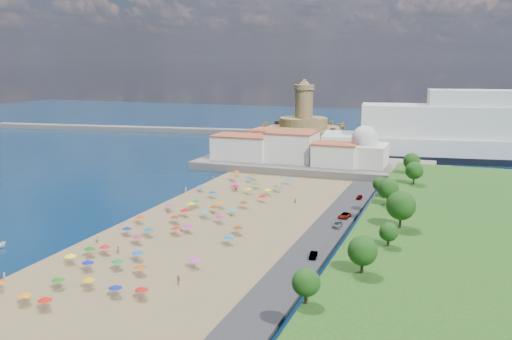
% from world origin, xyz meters
% --- Properties ---
extents(ground, '(700.00, 700.00, 0.00)m').
position_xyz_m(ground, '(0.00, 0.00, 0.00)').
color(ground, '#071938').
rests_on(ground, ground).
extents(terrace, '(90.00, 36.00, 3.00)m').
position_xyz_m(terrace, '(10.00, 73.00, 1.50)').
color(terrace, '#59544C').
rests_on(terrace, ground).
extents(jetty, '(18.00, 70.00, 2.40)m').
position_xyz_m(jetty, '(-12.00, 108.00, 1.20)').
color(jetty, '#59544C').
rests_on(jetty, ground).
extents(breakwater, '(199.03, 34.77, 2.60)m').
position_xyz_m(breakwater, '(-110.00, 153.00, 1.30)').
color(breakwater, '#59544C').
rests_on(breakwater, ground).
extents(waterfront_buildings, '(57.00, 29.00, 11.00)m').
position_xyz_m(waterfront_buildings, '(-3.05, 73.64, 7.88)').
color(waterfront_buildings, silver).
rests_on(waterfront_buildings, terrace).
extents(domed_building, '(16.00, 16.00, 15.00)m').
position_xyz_m(domed_building, '(30.00, 71.00, 8.97)').
color(domed_building, silver).
rests_on(domed_building, terrace).
extents(fortress, '(40.00, 40.00, 32.40)m').
position_xyz_m(fortress, '(-12.00, 138.00, 6.68)').
color(fortress, olive).
rests_on(fortress, ground).
extents(beach_parasols, '(31.96, 117.10, 2.20)m').
position_xyz_m(beach_parasols, '(-1.14, -10.85, 2.15)').
color(beach_parasols, gray).
rests_on(beach_parasols, beach).
extents(beachgoers, '(37.80, 98.46, 1.89)m').
position_xyz_m(beachgoers, '(-1.22, -0.58, 1.11)').
color(beachgoers, tan).
rests_on(beachgoers, beach).
extents(parked_cars, '(3.10, 58.69, 1.38)m').
position_xyz_m(parked_cars, '(36.00, 1.49, 1.36)').
color(parked_cars, gray).
rests_on(parked_cars, promenade).
extents(hillside_trees, '(14.28, 111.34, 8.15)m').
position_xyz_m(hillside_trees, '(49.45, -4.33, 10.12)').
color(hillside_trees, '#382314').
rests_on(hillside_trees, hillside).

